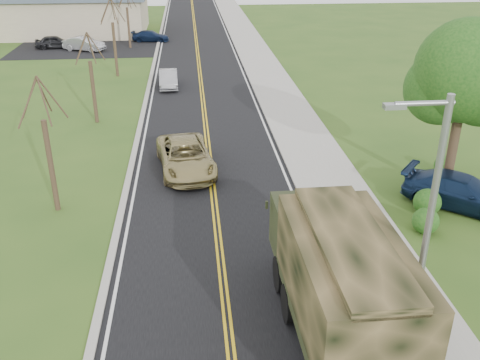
{
  "coord_description": "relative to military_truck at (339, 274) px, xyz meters",
  "views": [
    {
      "loc": [
        -0.89,
        -11.75,
        11.39
      ],
      "look_at": [
        1.05,
        8.5,
        1.8
      ],
      "focal_mm": 40.0,
      "sensor_mm": 36.0,
      "label": 1
    }
  ],
  "objects": [
    {
      "name": "road",
      "position": [
        -3.2,
        39.23,
        -2.3
      ],
      "size": [
        8.0,
        120.0,
        0.01
      ],
      "primitive_type": "cube",
      "color": "black",
      "rests_on": "ground"
    },
    {
      "name": "leafy_tree",
      "position": [
        7.8,
        9.24,
        3.19
      ],
      "size": [
        4.83,
        4.5,
        8.1
      ],
      "color": "#38281C",
      "rests_on": "ground"
    },
    {
      "name": "bare_tree_d",
      "position": [
        -10.21,
        45.23,
        0.25
      ],
      "size": [
        1.88,
        2.2,
        5.91
      ],
      "color": "#38281C",
      "rests_on": "ground"
    },
    {
      "name": "suv_champagne",
      "position": [
        -4.47,
        12.97,
        -1.51
      ],
      "size": [
        3.34,
        5.96,
        1.57
      ],
      "primitive_type": "imported",
      "rotation": [
        0.0,
        0.0,
        0.13
      ],
      "color": "tan",
      "rests_on": "ground"
    },
    {
      "name": "sidewalk_right",
      "position": [
        2.7,
        39.23,
        -2.25
      ],
      "size": [
        3.2,
        120.0,
        0.1
      ],
      "primitive_type": "cube",
      "color": "#9E998E",
      "rests_on": "ground"
    },
    {
      "name": "military_truck",
      "position": [
        0.0,
        0.0,
        0.0
      ],
      "size": [
        2.92,
        8.1,
        4.02
      ],
      "rotation": [
        0.0,
        0.0,
        0.01
      ],
      "color": "black",
      "rests_on": "ground"
    },
    {
      "name": "lot_car_navy",
      "position": [
        -8.23,
        48.55,
        -1.71
      ],
      "size": [
        4.23,
        2.17,
        1.17
      ],
      "primitive_type": "imported",
      "rotation": [
        0.0,
        0.0,
        1.44
      ],
      "color": "#0F1D3A",
      "rests_on": "ground"
    },
    {
      "name": "curb_left",
      "position": [
        -7.35,
        39.23,
        -2.25
      ],
      "size": [
        0.3,
        120.0,
        0.1
      ],
      "primitive_type": "cube",
      "color": "#9E998E",
      "rests_on": "ground"
    },
    {
      "name": "bare_tree_a",
      "position": [
        -10.21,
        9.23,
        0.33
      ],
      "size": [
        1.93,
        2.26,
        6.08
      ],
      "color": "#38281C",
      "rests_on": "ground"
    },
    {
      "name": "commercial_building",
      "position": [
        -19.19,
        55.2,
        0.39
      ],
      "size": [
        25.5,
        21.5,
        5.65
      ],
      "color": "tan",
      "rests_on": "ground"
    },
    {
      "name": "lot_car_silver",
      "position": [
        -14.73,
        44.12,
        -1.59
      ],
      "size": [
        4.55,
        3.12,
        1.42
      ],
      "primitive_type": "imported",
      "rotation": [
        0.0,
        0.0,
        1.15
      ],
      "color": "#B9B9BE",
      "rests_on": "ground"
    },
    {
      "name": "pickup_navy",
      "position": [
        7.79,
        7.75,
        -1.55
      ],
      "size": [
        5.31,
        4.89,
        1.5
      ],
      "primitive_type": "imported",
      "rotation": [
        0.0,
        0.0,
        0.88
      ],
      "color": "#10213E",
      "rests_on": "ground"
    },
    {
      "name": "bare_tree_b",
      "position": [
        -10.21,
        21.23,
        0.18
      ],
      "size": [
        1.83,
        2.14,
        5.73
      ],
      "color": "#38281C",
      "rests_on": "ground"
    },
    {
      "name": "lot_car_dark",
      "position": [
        -18.0,
        45.65,
        -1.63
      ],
      "size": [
        4.05,
        1.95,
        1.33
      ],
      "primitive_type": "imported",
      "rotation": [
        0.0,
        0.0,
        1.67
      ],
      "color": "black",
      "rests_on": "ground"
    },
    {
      "name": "street_light",
      "position": [
        1.7,
        -1.27,
        2.13
      ],
      "size": [
        1.65,
        0.22,
        8.0
      ],
      "color": "gray",
      "rests_on": "ground"
    },
    {
      "name": "curb_right",
      "position": [
        0.95,
        39.23,
        -2.24
      ],
      "size": [
        0.3,
        120.0,
        0.12
      ],
      "primitive_type": "cube",
      "color": "#9E998E",
      "rests_on": "ground"
    },
    {
      "name": "bare_tree_c",
      "position": [
        -10.21,
        33.23,
        0.48
      ],
      "size": [
        2.04,
        2.39,
        6.42
      ],
      "color": "#38281C",
      "rests_on": "ground"
    },
    {
      "name": "sedan_silver",
      "position": [
        -5.78,
        29.31,
        -1.64
      ],
      "size": [
        1.57,
        4.07,
        1.32
      ],
      "primitive_type": "imported",
      "rotation": [
        0.0,
        0.0,
        0.04
      ],
      "color": "#A1A1A5",
      "rests_on": "ground"
    },
    {
      "name": "utility_box_near",
      "position": [
        2.3,
        -1.3,
        -1.8
      ],
      "size": [
        0.76,
        0.71,
        0.8
      ],
      "primitive_type": "cube",
      "rotation": [
        0.0,
        0.0,
        0.44
      ],
      "color": "#1A4A20",
      "rests_on": "sidewalk_right"
    }
  ]
}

